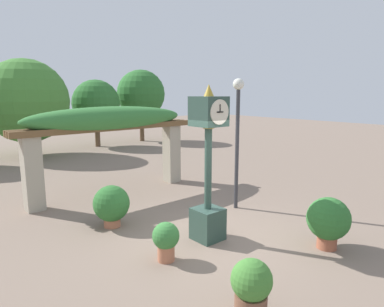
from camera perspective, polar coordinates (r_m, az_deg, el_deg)
The scene contains 9 objects.
ground_plane at distance 7.43m, azimuth 2.94°, elevation -13.89°, with size 60.00×60.00×0.00m, color #7F6B5B.
pedestal_clock at distance 6.91m, azimuth 2.71°, elevation -2.38°, with size 0.58×0.63×3.19m.
pergola at distance 10.32m, azimuth -13.47°, elevation 4.44°, with size 5.53×1.04×2.63m.
potted_plant_near_left at distance 7.27m, azimuth 21.77°, elevation -10.27°, with size 0.83×0.83×1.03m.
potted_plant_near_right at distance 5.00m, azimuth 9.85°, elevation -21.04°, with size 0.57×0.57×0.84m.
potted_plant_far_left at distance 8.04m, azimuth -13.28°, elevation -8.26°, with size 0.83×0.83×0.96m.
potted_plant_far_right at distance 6.39m, azimuth -4.38°, elevation -14.01°, with size 0.50×0.50×0.73m.
lamp_post at distance 8.82m, azimuth 7.61°, elevation 5.16°, with size 0.29×0.29×3.37m.
tree_line at distance 18.20m, azimuth -28.68°, elevation 8.03°, with size 17.23×4.50×4.72m.
Camera 1 is at (-4.71, -4.89, 3.03)m, focal length 32.00 mm.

